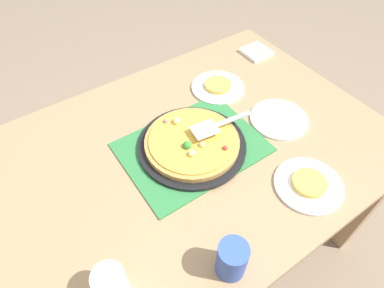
% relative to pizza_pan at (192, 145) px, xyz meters
% --- Properties ---
extents(ground_plane, '(8.00, 8.00, 0.00)m').
position_rel_pizza_pan_xyz_m(ground_plane, '(0.00, 0.00, -0.76)').
color(ground_plane, '#84705B').
extents(dining_table, '(1.40, 1.00, 0.75)m').
position_rel_pizza_pan_xyz_m(dining_table, '(0.00, 0.00, -0.12)').
color(dining_table, '#9E7A56').
rests_on(dining_table, ground_plane).
extents(placemat, '(0.48, 0.36, 0.01)m').
position_rel_pizza_pan_xyz_m(placemat, '(0.00, 0.00, -0.01)').
color(placemat, '#2D753D').
rests_on(placemat, dining_table).
extents(pizza_pan, '(0.38, 0.38, 0.01)m').
position_rel_pizza_pan_xyz_m(pizza_pan, '(0.00, 0.00, 0.00)').
color(pizza_pan, black).
rests_on(pizza_pan, placemat).
extents(pizza, '(0.33, 0.33, 0.05)m').
position_rel_pizza_pan_xyz_m(pizza, '(0.00, 0.00, 0.02)').
color(pizza, '#B78442').
rests_on(pizza, pizza_pan).
extents(plate_near_left, '(0.22, 0.22, 0.01)m').
position_rel_pizza_pan_xyz_m(plate_near_left, '(0.22, -0.34, -0.01)').
color(plate_near_left, white).
rests_on(plate_near_left, dining_table).
extents(plate_far_right, '(0.22, 0.22, 0.01)m').
position_rel_pizza_pan_xyz_m(plate_far_right, '(0.27, 0.21, -0.01)').
color(plate_far_right, white).
rests_on(plate_far_right, dining_table).
extents(plate_side, '(0.22, 0.22, 0.01)m').
position_rel_pizza_pan_xyz_m(plate_side, '(0.35, -0.07, -0.01)').
color(plate_side, white).
rests_on(plate_side, dining_table).
extents(served_slice_left, '(0.11, 0.11, 0.02)m').
position_rel_pizza_pan_xyz_m(served_slice_left, '(0.22, -0.34, 0.01)').
color(served_slice_left, '#EAB747').
rests_on(served_slice_left, plate_near_left).
extents(served_slice_right, '(0.11, 0.11, 0.02)m').
position_rel_pizza_pan_xyz_m(served_slice_right, '(0.27, 0.21, 0.01)').
color(served_slice_right, '#EAB747').
rests_on(served_slice_right, plate_far_right).
extents(cup_near, '(0.08, 0.08, 0.12)m').
position_rel_pizza_pan_xyz_m(cup_near, '(-0.44, -0.29, 0.05)').
color(cup_near, white).
rests_on(cup_near, dining_table).
extents(cup_far, '(0.08, 0.08, 0.12)m').
position_rel_pizza_pan_xyz_m(cup_far, '(-0.16, -0.41, 0.05)').
color(cup_far, '#3351AD').
rests_on(cup_far, dining_table).
extents(pizza_server, '(0.23, 0.08, 0.01)m').
position_rel_pizza_pan_xyz_m(pizza_server, '(0.10, -0.01, 0.06)').
color(pizza_server, silver).
rests_on(pizza_server, pizza).
extents(napkin_stack, '(0.12, 0.12, 0.02)m').
position_rel_pizza_pan_xyz_m(napkin_stack, '(0.58, 0.31, -0.01)').
color(napkin_stack, white).
rests_on(napkin_stack, dining_table).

